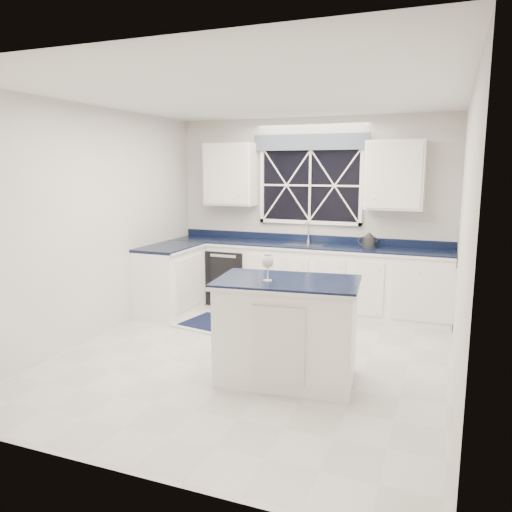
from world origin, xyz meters
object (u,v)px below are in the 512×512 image
at_px(faucet, 308,231).
at_px(kettle, 369,241).
at_px(dishwasher, 233,275).
at_px(island, 287,330).
at_px(soap_bottle, 370,240).
at_px(wine_glass, 268,262).

bearing_deg(faucet, kettle, -10.94).
bearing_deg(kettle, dishwasher, -170.17).
height_order(island, kettle, kettle).
bearing_deg(soap_bottle, wine_glass, -101.20).
height_order(kettle, wine_glass, wine_glass).
relative_size(faucet, wine_glass, 1.19).
relative_size(island, soap_bottle, 7.68).
bearing_deg(faucet, wine_glass, -82.38).
height_order(dishwasher, island, island).
bearing_deg(soap_bottle, island, -98.29).
xyz_separation_m(island, wine_glass, (-0.15, -0.11, 0.66)).
bearing_deg(faucet, dishwasher, -169.98).
distance_m(wine_glass, soap_bottle, 2.72).
relative_size(faucet, soap_bottle, 1.67).
xyz_separation_m(island, kettle, (0.37, 2.41, 0.55)).
bearing_deg(faucet, soap_bottle, -1.15).
relative_size(dishwasher, soap_bottle, 4.54).
distance_m(island, soap_bottle, 2.64).
distance_m(dishwasher, faucet, 1.31).
relative_size(faucet, kettle, 1.02).
bearing_deg(wine_glass, faucet, 97.62).
distance_m(faucet, kettle, 0.91).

